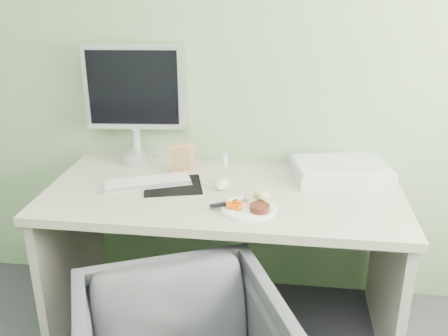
# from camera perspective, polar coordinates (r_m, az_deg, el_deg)

# --- Properties ---
(wall_back) EXTENTS (3.50, 0.00, 3.50)m
(wall_back) POSITION_cam_1_polar(r_m,az_deg,el_deg) (2.44, 1.11, 14.56)
(wall_back) COLOR gray
(wall_back) RESTS_ON floor
(desk) EXTENTS (1.60, 0.75, 0.73)m
(desk) POSITION_cam_1_polar(r_m,az_deg,el_deg) (2.32, -0.07, -6.69)
(desk) COLOR beige
(desk) RESTS_ON floor
(plate) EXTENTS (0.23, 0.23, 0.01)m
(plate) POSITION_cam_1_polar(r_m,az_deg,el_deg) (2.06, 2.89, -4.68)
(plate) COLOR white
(plate) RESTS_ON desk
(steak) EXTENTS (0.10, 0.10, 0.03)m
(steak) POSITION_cam_1_polar(r_m,az_deg,el_deg) (2.03, 4.11, -4.56)
(steak) COLOR black
(steak) RESTS_ON plate
(potato_pile) EXTENTS (0.10, 0.08, 0.05)m
(potato_pile) POSITION_cam_1_polar(r_m,az_deg,el_deg) (2.10, 3.95, -3.25)
(potato_pile) COLOR #A2854E
(potato_pile) RESTS_ON plate
(carrot_heap) EXTENTS (0.07, 0.07, 0.04)m
(carrot_heap) POSITION_cam_1_polar(r_m,az_deg,el_deg) (2.05, 1.12, -4.11)
(carrot_heap) COLOR #FC5F05
(carrot_heap) RESTS_ON plate
(steak_knife) EXTENTS (0.18, 0.12, 0.01)m
(steak_knife) POSITION_cam_1_polar(r_m,az_deg,el_deg) (2.06, 0.19, -4.13)
(steak_knife) COLOR silver
(steak_knife) RESTS_ON plate
(mousepad) EXTENTS (0.31, 0.29, 0.00)m
(mousepad) POSITION_cam_1_polar(r_m,az_deg,el_deg) (2.30, -5.89, -2.00)
(mousepad) COLOR black
(mousepad) RESTS_ON desk
(keyboard) EXTENTS (0.40, 0.25, 0.02)m
(keyboard) POSITION_cam_1_polar(r_m,az_deg,el_deg) (2.32, -8.76, -1.58)
(keyboard) COLOR white
(keyboard) RESTS_ON desk
(computer_mouse) EXTENTS (0.07, 0.11, 0.04)m
(computer_mouse) POSITION_cam_1_polar(r_m,az_deg,el_deg) (2.26, -0.25, -1.85)
(computer_mouse) COLOR white
(computer_mouse) RESTS_ON desk
(photo_frame) EXTENTS (0.12, 0.05, 0.15)m
(photo_frame) POSITION_cam_1_polar(r_m,az_deg,el_deg) (2.42, -4.80, 1.09)
(photo_frame) COLOR #A46F4C
(photo_frame) RESTS_ON desk
(eyedrop_bottle) EXTENTS (0.03, 0.03, 0.08)m
(eyedrop_bottle) POSITION_cam_1_polar(r_m,az_deg,el_deg) (2.50, 0.13, 0.89)
(eyedrop_bottle) COLOR white
(eyedrop_bottle) RESTS_ON desk
(scanner) EXTENTS (0.49, 0.38, 0.07)m
(scanner) POSITION_cam_1_polar(r_m,az_deg,el_deg) (2.43, 13.14, -0.37)
(scanner) COLOR #B6BABE
(scanner) RESTS_ON desk
(monitor) EXTENTS (0.50, 0.15, 0.60)m
(monitor) POSITION_cam_1_polar(r_m,az_deg,el_deg) (2.53, -10.12, 7.97)
(monitor) COLOR silver
(monitor) RESTS_ON desk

